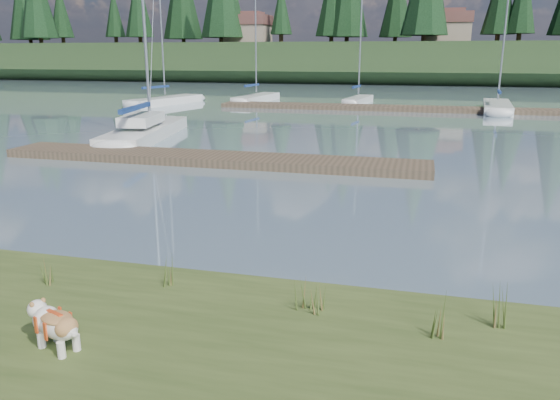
# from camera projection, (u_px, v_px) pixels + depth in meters

# --- Properties ---
(ground) EXTENTS (200.00, 200.00, 0.00)m
(ground) POSITION_uv_depth(u_px,v_px,m) (372.00, 110.00, 38.79)
(ground) COLOR #7E97A6
(ground) RESTS_ON ground
(ridge) EXTENTS (200.00, 20.00, 5.00)m
(ridge) POSITION_uv_depth(u_px,v_px,m) (401.00, 63.00, 78.31)
(ridge) COLOR #1E3118
(ridge) RESTS_ON ground
(bulldog) EXTENTS (0.93, 0.59, 0.55)m
(bulldog) POSITION_uv_depth(u_px,v_px,m) (55.00, 323.00, 6.73)
(bulldog) COLOR silver
(bulldog) RESTS_ON bank
(sailboat_main) EXTENTS (3.56, 9.73, 13.66)m
(sailboat_main) POSITION_uv_depth(u_px,v_px,m) (150.00, 127.00, 26.45)
(sailboat_main) COLOR silver
(sailboat_main) RESTS_ON ground
(dock_near) EXTENTS (16.00, 2.00, 0.30)m
(dock_near) POSITION_uv_depth(u_px,v_px,m) (210.00, 158.00, 20.10)
(dock_near) COLOR #4C3D2C
(dock_near) RESTS_ON ground
(dock_far) EXTENTS (26.00, 2.20, 0.30)m
(dock_far) POSITION_uv_depth(u_px,v_px,m) (401.00, 108.00, 38.27)
(dock_far) COLOR #4C3D2C
(dock_far) RESTS_ON ground
(sailboat_bg_0) EXTENTS (3.61, 8.76, 12.40)m
(sailboat_bg_0) POSITION_uv_depth(u_px,v_px,m) (171.00, 100.00, 43.29)
(sailboat_bg_0) COLOR silver
(sailboat_bg_0) RESTS_ON ground
(sailboat_bg_1) EXTENTS (2.31, 7.80, 11.50)m
(sailboat_bg_1) POSITION_uv_depth(u_px,v_px,m) (260.00, 97.00, 45.53)
(sailboat_bg_1) COLOR silver
(sailboat_bg_1) RESTS_ON ground
(sailboat_bg_2) EXTENTS (1.94, 6.20, 9.38)m
(sailboat_bg_2) POSITION_uv_depth(u_px,v_px,m) (360.00, 99.00, 43.34)
(sailboat_bg_2) COLOR silver
(sailboat_bg_2) RESTS_ON ground
(sailboat_bg_3) EXTENTS (2.46, 8.94, 12.88)m
(sailboat_bg_3) POSITION_uv_depth(u_px,v_px,m) (497.00, 105.00, 38.59)
(sailboat_bg_3) COLOR silver
(sailboat_bg_3) RESTS_ON ground
(weed_0) EXTENTS (0.17, 0.14, 0.57)m
(weed_0) POSITION_uv_depth(u_px,v_px,m) (166.00, 272.00, 8.55)
(weed_0) COLOR #475B23
(weed_0) RESTS_ON bank
(weed_1) EXTENTS (0.17, 0.14, 0.54)m
(weed_1) POSITION_uv_depth(u_px,v_px,m) (304.00, 295.00, 7.78)
(weed_1) COLOR #475B23
(weed_1) RESTS_ON bank
(weed_2) EXTENTS (0.17, 0.14, 0.69)m
(weed_2) POSITION_uv_depth(u_px,v_px,m) (437.00, 317.00, 7.00)
(weed_2) COLOR #475B23
(weed_2) RESTS_ON bank
(weed_3) EXTENTS (0.17, 0.14, 0.62)m
(weed_3) POSITION_uv_depth(u_px,v_px,m) (46.00, 269.00, 8.63)
(weed_3) COLOR #475B23
(weed_3) RESTS_ON bank
(weed_4) EXTENTS (0.17, 0.14, 0.43)m
(weed_4) POSITION_uv_depth(u_px,v_px,m) (318.00, 301.00, 7.70)
(weed_4) COLOR #475B23
(weed_4) RESTS_ON bank
(weed_5) EXTENTS (0.17, 0.14, 0.66)m
(weed_5) POSITION_uv_depth(u_px,v_px,m) (498.00, 308.00, 7.29)
(weed_5) COLOR #475B23
(weed_5) RESTS_ON bank
(mud_lip) EXTENTS (60.00, 0.50, 0.14)m
(mud_lip) POSITION_uv_depth(u_px,v_px,m) (198.00, 287.00, 9.25)
(mud_lip) COLOR #33281C
(mud_lip) RESTS_ON ground
(conifer_1) EXTENTS (4.40, 4.40, 11.30)m
(conifer_1) POSITION_uv_depth(u_px,v_px,m) (138.00, 3.00, 83.86)
(conifer_1) COLOR #382619
(conifer_1) RESTS_ON ridge
(house_0) EXTENTS (6.30, 5.30, 4.65)m
(house_0) POSITION_uv_depth(u_px,v_px,m) (248.00, 29.00, 79.60)
(house_0) COLOR gray
(house_0) RESTS_ON ridge
(house_1) EXTENTS (6.30, 5.30, 4.65)m
(house_1) POSITION_uv_depth(u_px,v_px,m) (447.00, 27.00, 73.73)
(house_1) COLOR gray
(house_1) RESTS_ON ridge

